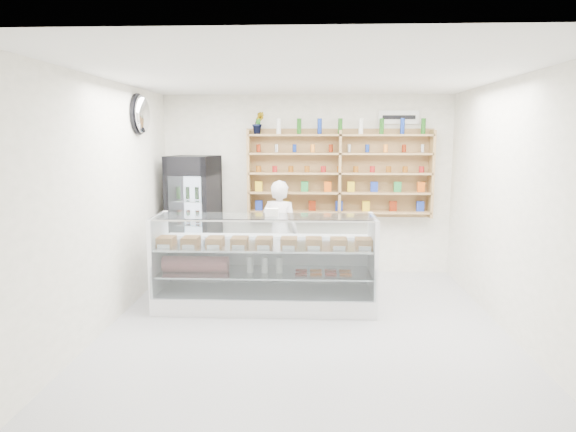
{
  "coord_description": "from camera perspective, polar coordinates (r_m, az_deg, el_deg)",
  "views": [
    {
      "loc": [
        0.05,
        -5.58,
        2.17
      ],
      "look_at": [
        -0.23,
        0.9,
        1.15
      ],
      "focal_mm": 32.0,
      "sensor_mm": 36.0,
      "label": 1
    }
  ],
  "objects": [
    {
      "name": "drinks_cooler",
      "position": [
        7.93,
        -10.37,
        -0.16
      ],
      "size": [
        0.78,
        0.77,
        1.87
      ],
      "rotation": [
        0.0,
        0.0,
        -0.18
      ],
      "color": "black",
      "rests_on": "floor"
    },
    {
      "name": "shop_worker",
      "position": [
        7.59,
        -0.95,
        -1.76
      ],
      "size": [
        0.63,
        0.49,
        1.53
      ],
      "primitive_type": "imported",
      "rotation": [
        0.0,
        0.0,
        2.9
      ],
      "color": "silver",
      "rests_on": "floor"
    },
    {
      "name": "room",
      "position": [
        5.64,
        1.96,
        1.06
      ],
      "size": [
        5.0,
        5.0,
        5.0
      ],
      "color": "#B2B2B7",
      "rests_on": "ground"
    },
    {
      "name": "security_mirror",
      "position": [
        7.14,
        -15.91,
        10.82
      ],
      "size": [
        0.15,
        0.5,
        0.5
      ],
      "primitive_type": "ellipsoid",
      "color": "silver",
      "rests_on": "left_wall"
    },
    {
      "name": "wall_sign",
      "position": [
        8.17,
        12.21,
        10.67
      ],
      "size": [
        0.62,
        0.03,
        0.2
      ],
      "primitive_type": "cube",
      "color": "white",
      "rests_on": "back_wall"
    },
    {
      "name": "display_counter",
      "position": [
        6.56,
        -2.55,
        -7.34
      ],
      "size": [
        2.74,
        0.82,
        1.19
      ],
      "color": "white",
      "rests_on": "floor"
    },
    {
      "name": "wall_shelving",
      "position": [
        7.96,
        5.74,
        4.71
      ],
      "size": [
        2.84,
        0.28,
        1.33
      ],
      "color": "#A3884D",
      "rests_on": "back_wall"
    },
    {
      "name": "potted_plant",
      "position": [
        7.97,
        -3.33,
        10.28
      ],
      "size": [
        0.22,
        0.2,
        0.34
      ],
      "primitive_type": "imported",
      "rotation": [
        0.0,
        0.0,
        0.3
      ],
      "color": "#1E6626",
      "rests_on": "wall_shelving"
    }
  ]
}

